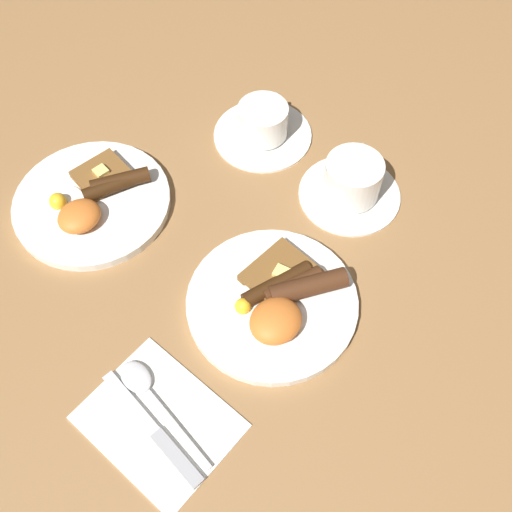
{
  "coord_description": "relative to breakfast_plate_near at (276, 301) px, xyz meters",
  "views": [
    {
      "loc": [
        -0.29,
        -0.27,
        0.76
      ],
      "look_at": [
        0.03,
        0.06,
        0.03
      ],
      "focal_mm": 42.0,
      "sensor_mm": 36.0,
      "label": 1
    }
  ],
  "objects": [
    {
      "name": "knife",
      "position": [
        -0.24,
        -0.03,
        -0.01
      ],
      "size": [
        0.02,
        0.19,
        0.01
      ],
      "rotation": [
        0.0,
        0.0,
        1.55
      ],
      "color": "silver",
      "rests_on": "napkin"
    },
    {
      "name": "breakfast_plate_near",
      "position": [
        0.0,
        0.0,
        0.0
      ],
      "size": [
        0.24,
        0.24,
        0.05
      ],
      "color": "white",
      "rests_on": "ground_plane"
    },
    {
      "name": "teacup_far",
      "position": [
        0.22,
        0.25,
        0.01
      ],
      "size": [
        0.17,
        0.17,
        0.06
      ],
      "color": "white",
      "rests_on": "ground_plane"
    },
    {
      "name": "breakfast_plate_far",
      "position": [
        -0.08,
        0.33,
        -0.0
      ],
      "size": [
        0.25,
        0.25,
        0.05
      ],
      "color": "white",
      "rests_on": "ground_plane"
    },
    {
      "name": "spoon",
      "position": [
        -0.21,
        0.03,
        -0.01
      ],
      "size": [
        0.04,
        0.18,
        0.01
      ],
      "rotation": [
        0.0,
        0.0,
        1.52
      ],
      "color": "silver",
      "rests_on": "napkin"
    },
    {
      "name": "napkin",
      "position": [
        -0.23,
        -0.01,
        -0.01
      ],
      "size": [
        0.16,
        0.2,
        0.01
      ],
      "primitive_type": "cube",
      "rotation": [
        0.0,
        0.0,
        0.09
      ],
      "color": "white",
      "rests_on": "ground_plane"
    },
    {
      "name": "ground_plane",
      "position": [
        -0.0,
        0.0,
        -0.01
      ],
      "size": [
        3.0,
        3.0,
        0.0
      ],
      "primitive_type": "plane",
      "color": "olive"
    },
    {
      "name": "teacup_near",
      "position": [
        0.23,
        0.06,
        0.02
      ],
      "size": [
        0.16,
        0.16,
        0.07
      ],
      "color": "white",
      "rests_on": "ground_plane"
    }
  ]
}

